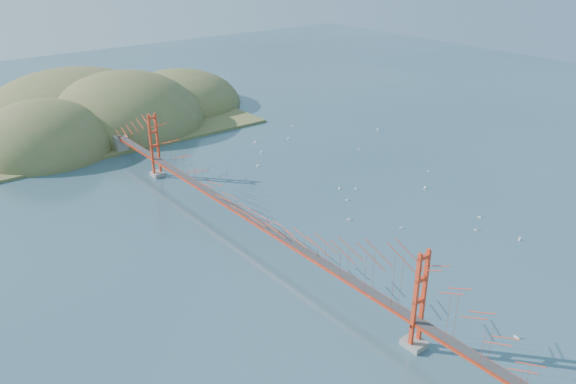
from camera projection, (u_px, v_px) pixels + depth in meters
ground at (252, 238)px, 81.20m from camera, size 320.00×320.00×0.00m
bridge at (250, 194)px, 78.43m from camera, size 2.20×94.40×12.00m
far_headlands at (92, 123)px, 131.31m from camera, size 84.00×58.00×25.00m
sailboat_5 at (479, 217)px, 87.18m from camera, size 0.53×0.58×0.65m
sailboat_3 at (258, 166)px, 106.55m from camera, size 0.60×0.49×0.70m
sailboat_0 at (476, 229)px, 83.37m from camera, size 0.56×0.57×0.65m
sailboat_4 at (356, 189)px, 96.96m from camera, size 0.58×0.58×0.62m
sailboat_7 at (255, 142)px, 118.72m from camera, size 0.63×0.51×0.73m
sailboat_15 at (292, 125)px, 129.48m from camera, size 0.62×0.62×0.67m
sailboat_6 at (401, 227)px, 83.99m from camera, size 0.56×0.56×0.59m
sailboat_8 at (288, 138)px, 121.07m from camera, size 0.59×0.56×0.66m
sailboat_14 at (339, 188)px, 97.14m from camera, size 0.60×0.60×0.67m
sailboat_1 at (349, 219)px, 86.38m from camera, size 0.69×0.69×0.73m
sailboat_17 at (378, 129)px, 126.80m from camera, size 0.60×0.55×0.67m
sailboat_9 at (359, 149)px, 115.20m from camera, size 0.53×0.53×0.58m
sailboat_13 at (519, 239)px, 80.65m from camera, size 0.66×0.63×0.74m
sailboat_2 at (425, 188)px, 97.21m from camera, size 0.55×0.46×0.64m
sailboat_16 at (347, 200)px, 92.83m from camera, size 0.59×0.59×0.64m
sailboat_12 at (261, 152)px, 113.40m from camera, size 0.54×0.43×0.63m
sailboat_11 at (428, 171)px, 104.12m from camera, size 0.56×0.56×0.59m
sailboat_10 at (517, 337)px, 60.96m from camera, size 0.56×0.64×0.73m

